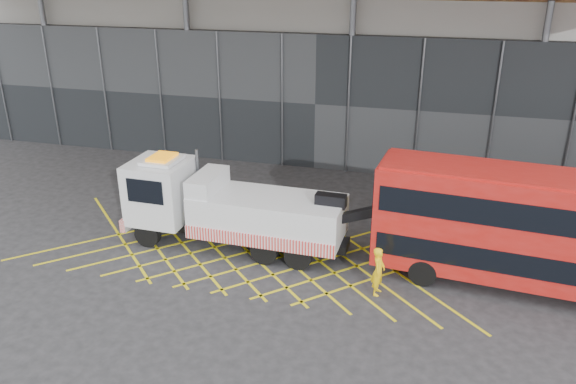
% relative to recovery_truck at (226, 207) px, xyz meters
% --- Properties ---
extents(ground_plane, '(120.00, 120.00, 0.00)m').
position_rel_recovery_truck_xyz_m(ground_plane, '(-0.48, -0.39, -1.85)').
color(ground_plane, '#262629').
extents(road_markings, '(19.96, 7.16, 0.01)m').
position_rel_recovery_truck_xyz_m(road_markings, '(1.12, -0.39, -1.85)').
color(road_markings, yellow).
rests_on(road_markings, ground_plane).
extents(construction_building, '(55.00, 23.97, 18.00)m').
position_rel_recovery_truck_xyz_m(construction_building, '(1.44, 18.01, 7.12)').
color(construction_building, gray).
rests_on(construction_building, ground_plane).
extents(recovery_truck, '(11.51, 3.01, 4.01)m').
position_rel_recovery_truck_xyz_m(recovery_truck, '(0.00, 0.00, 0.00)').
color(recovery_truck, black).
rests_on(recovery_truck, ground_plane).
extents(bus_towed, '(11.79, 3.75, 4.72)m').
position_rel_recovery_truck_xyz_m(bus_towed, '(12.36, -0.31, 0.77)').
color(bus_towed, '#AD140F').
rests_on(bus_towed, ground_plane).
extents(worker, '(0.55, 0.76, 1.95)m').
position_rel_recovery_truck_xyz_m(worker, '(6.98, -2.25, -0.88)').
color(worker, yellow).
rests_on(worker, ground_plane).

